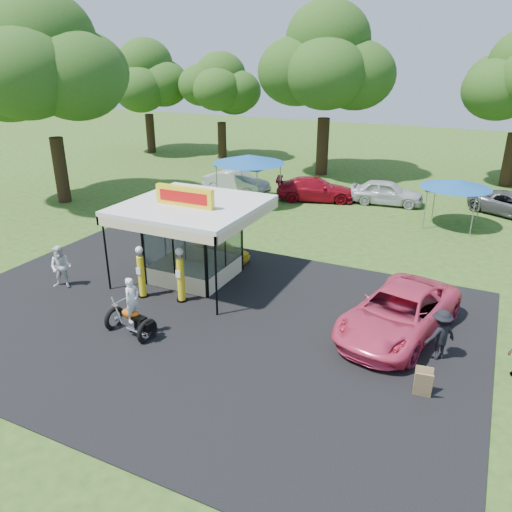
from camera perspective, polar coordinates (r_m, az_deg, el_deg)
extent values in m
plane|color=#2A4C17|center=(17.32, -10.16, -9.87)|extent=(120.00, 120.00, 0.00)
cube|color=black|center=(18.72, -6.61, -6.97)|extent=(20.00, 14.00, 0.04)
cube|color=white|center=(21.94, -6.91, -2.40)|extent=(3.00, 3.00, 0.06)
cube|color=white|center=(20.81, -7.31, 5.80)|extent=(5.40, 5.40, 0.18)
cube|color=yellow|center=(20.28, -8.15, 6.76)|extent=(2.60, 0.25, 0.80)
cube|color=red|center=(20.17, -8.35, 6.67)|extent=(2.21, 0.02, 0.45)
cylinder|color=black|center=(20.96, -16.75, 0.24)|extent=(0.08, 0.08, 3.20)
cylinder|color=black|center=(18.09, -4.60, -2.36)|extent=(0.08, 0.08, 3.20)
cylinder|color=black|center=(20.59, -12.74, -4.48)|extent=(0.41, 0.41, 0.09)
cylinder|color=yellow|center=(20.22, -12.95, -2.25)|extent=(0.28, 0.28, 1.66)
cylinder|color=silver|center=(19.87, -13.17, 0.18)|extent=(0.18, 0.18, 0.18)
sphere|color=white|center=(19.80, -13.22, 0.67)|extent=(0.30, 0.30, 0.30)
cube|color=white|center=(19.99, -13.31, -1.70)|extent=(0.20, 0.02, 0.28)
cylinder|color=black|center=(19.96, -8.43, -5.03)|extent=(0.42, 0.42, 0.10)
cylinder|color=yellow|center=(19.56, -8.58, -2.65)|extent=(0.29, 0.29, 1.73)
cylinder|color=silver|center=(19.18, -8.74, -0.03)|extent=(0.19, 0.19, 0.19)
sphere|color=white|center=(19.11, -8.77, 0.50)|extent=(0.31, 0.31, 0.31)
cube|color=white|center=(19.31, -8.91, -2.06)|extent=(0.21, 0.02, 0.29)
torus|color=black|center=(18.51, -15.85, -6.88)|extent=(0.29, 0.91, 0.90)
torus|color=black|center=(17.44, -12.33, -8.41)|extent=(0.29, 0.91, 0.90)
cube|color=silver|center=(17.85, -14.08, -7.20)|extent=(0.62, 0.38, 0.32)
ellipsoid|color=orange|center=(17.71, -14.17, -6.36)|extent=(0.68, 0.38, 0.32)
cube|color=black|center=(17.49, -13.31, -6.89)|extent=(0.62, 0.35, 0.11)
cube|color=black|center=(17.31, -12.32, -7.80)|extent=(0.42, 0.41, 0.30)
cylinder|color=silver|center=(18.22, -15.64, -5.97)|extent=(0.48, 0.13, 0.95)
cylinder|color=silver|center=(17.94, -15.42, -5.06)|extent=(0.14, 0.64, 0.05)
sphere|color=silver|center=(18.16, -15.73, -5.51)|extent=(0.17, 0.17, 0.17)
imported|color=white|center=(17.35, -13.97, -4.89)|extent=(0.46, 0.63, 1.60)
torus|color=black|center=(22.53, -12.45, -1.22)|extent=(0.70, 0.32, 0.71)
torus|color=black|center=(22.71, -12.47, -1.04)|extent=(0.73, 0.42, 0.71)
cube|color=#593819|center=(15.16, 18.49, -13.87)|extent=(0.52, 0.29, 0.89)
cube|color=#593819|center=(15.34, 18.61, -13.43)|extent=(0.52, 0.29, 0.89)
imported|color=yellow|center=(23.49, -4.10, 0.59)|extent=(2.82, 1.13, 0.96)
imported|color=#E63E66|center=(17.93, 15.98, -6.28)|extent=(3.92, 6.25, 1.61)
imported|color=white|center=(22.06, -21.40, -1.19)|extent=(1.09, 0.98, 1.84)
imported|color=black|center=(16.90, 20.32, -8.48)|extent=(1.25, 1.24, 1.73)
imported|color=silver|center=(35.11, -2.24, 8.41)|extent=(4.75, 1.89, 1.54)
imported|color=maroon|center=(33.56, 6.84, 7.60)|extent=(5.62, 3.64, 1.51)
imported|color=silver|center=(33.50, 14.69, 7.06)|extent=(4.78, 2.36, 1.57)
imported|color=#58585A|center=(33.77, 27.25, 5.26)|extent=(5.44, 4.29, 1.37)
cylinder|color=gray|center=(34.38, -1.93, 8.97)|extent=(0.06, 0.06, 2.54)
cylinder|color=gray|center=(33.13, 2.67, 8.46)|extent=(0.06, 0.06, 2.54)
cylinder|color=gray|center=(31.85, -4.43, 7.86)|extent=(0.06, 0.06, 2.54)
cylinder|color=gray|center=(30.51, 0.45, 7.28)|extent=(0.06, 0.06, 2.54)
cube|color=#174F97|center=(32.14, -0.82, 10.48)|extent=(3.17, 3.17, 0.13)
cone|color=#174F97|center=(32.07, -0.83, 11.06)|extent=(4.57, 4.57, 0.53)
cylinder|color=gray|center=(31.38, 19.52, 6.05)|extent=(0.05, 0.05, 2.13)
cylinder|color=gray|center=(31.24, 23.99, 5.33)|extent=(0.05, 0.05, 2.13)
cylinder|color=gray|center=(29.02, 18.87, 4.89)|extent=(0.05, 0.05, 2.13)
cylinder|color=gray|center=(28.87, 23.70, 4.11)|extent=(0.05, 0.05, 2.13)
cube|color=#174F97|center=(29.82, 21.82, 7.18)|extent=(2.67, 2.67, 0.11)
cone|color=#174F97|center=(29.76, 21.90, 7.69)|extent=(3.84, 3.84, 0.44)
cylinder|color=black|center=(51.34, -11.96, 13.54)|extent=(0.83, 0.83, 3.67)
ellipsoid|color=#224E16|center=(50.89, -12.39, 18.80)|extent=(8.67, 8.67, 7.43)
cylinder|color=black|center=(47.39, -3.89, 13.04)|extent=(0.78, 0.78, 3.29)
ellipsoid|color=#224E16|center=(46.92, -4.03, 18.10)|extent=(7.64, 7.64, 6.55)
cylinder|color=black|center=(40.98, 7.61, 12.29)|extent=(0.95, 0.95, 4.44)
ellipsoid|color=#224E16|center=(40.42, 8.04, 20.38)|extent=(10.66, 10.66, 9.14)
cylinder|color=black|center=(41.38, 27.03, 9.77)|extent=(0.95, 0.95, 3.81)
cylinder|color=black|center=(35.05, -21.43, 9.12)|extent=(0.84, 0.84, 4.20)
ellipsoid|color=#224E16|center=(34.37, -22.80, 18.36)|extent=(10.77, 10.77, 9.23)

